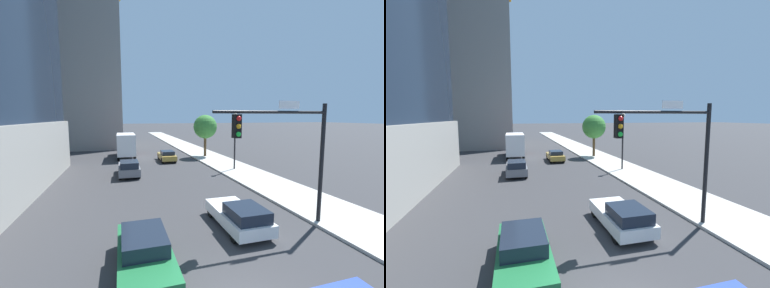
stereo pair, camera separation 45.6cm
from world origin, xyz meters
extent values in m
cube|color=#B2AFA8|center=(8.32, 20.00, 0.07)|extent=(4.41, 120.00, 0.15)
cube|color=gray|center=(-10.03, 44.62, 16.80)|extent=(14.57, 15.90, 33.60)
cube|color=gold|center=(-5.66, 39.85, 20.54)|extent=(0.90, 0.90, 41.08)
cylinder|color=black|center=(6.51, 4.40, 3.16)|extent=(0.20, 0.20, 6.02)
cylinder|color=black|center=(3.55, 4.40, 5.73)|extent=(5.92, 0.14, 0.14)
cube|color=black|center=(1.73, 4.40, 5.11)|extent=(0.32, 0.36, 1.05)
sphere|color=red|center=(1.73, 4.21, 5.45)|extent=(0.22, 0.22, 0.22)
sphere|color=orange|center=(1.73, 4.21, 5.11)|extent=(0.22, 0.22, 0.22)
sphere|color=green|center=(1.73, 4.21, 4.77)|extent=(0.22, 0.22, 0.22)
cube|color=white|center=(4.44, 4.40, 6.08)|extent=(1.10, 0.04, 0.36)
cylinder|color=black|center=(8.05, 17.23, 2.82)|extent=(0.16, 0.16, 5.35)
sphere|color=silver|center=(8.05, 17.23, 5.68)|extent=(0.44, 0.44, 0.44)
cylinder|color=brown|center=(7.95, 26.03, 1.56)|extent=(0.36, 0.36, 2.81)
sphere|color=#387F33|center=(7.95, 26.03, 4.17)|extent=(3.22, 3.22, 3.22)
cube|color=slate|center=(-2.53, 18.10, 0.60)|extent=(1.88, 4.43, 0.68)
cube|color=#19212D|center=(-2.53, 17.13, 1.22)|extent=(1.58, 2.28, 0.56)
cylinder|color=black|center=(-3.36, 19.60, 0.31)|extent=(0.22, 0.63, 0.63)
cylinder|color=black|center=(-1.70, 19.60, 0.31)|extent=(0.22, 0.63, 0.63)
cylinder|color=black|center=(-3.36, 16.59, 0.31)|extent=(0.22, 0.63, 0.63)
cylinder|color=black|center=(-1.70, 16.59, 0.31)|extent=(0.22, 0.63, 0.63)
cube|color=#1E6638|center=(-2.53, 2.87, 0.60)|extent=(1.83, 4.39, 0.67)
cube|color=#19212D|center=(-2.53, 3.00, 1.19)|extent=(1.54, 2.18, 0.50)
cylinder|color=black|center=(-3.34, 4.37, 0.32)|extent=(0.22, 0.64, 0.64)
cylinder|color=black|center=(-1.72, 4.37, 0.32)|extent=(0.22, 0.64, 0.64)
cylinder|color=black|center=(-1.72, 1.38, 0.32)|extent=(0.22, 0.64, 0.64)
cube|color=silver|center=(2.29, 5.30, 0.54)|extent=(1.89, 4.22, 0.56)
cube|color=#19212D|center=(2.29, 4.34, 1.08)|extent=(1.59, 1.97, 0.53)
cylinder|color=black|center=(1.46, 6.74, 0.31)|extent=(0.22, 0.63, 0.63)
cylinder|color=black|center=(3.12, 6.74, 0.31)|extent=(0.22, 0.63, 0.63)
cylinder|color=black|center=(1.46, 3.87, 0.31)|extent=(0.22, 0.63, 0.63)
cylinder|color=black|center=(3.12, 3.87, 0.31)|extent=(0.22, 0.63, 0.63)
cube|color=#AD8938|center=(2.29, 24.45, 0.58)|extent=(1.76, 4.26, 0.57)
cube|color=#19212D|center=(2.29, 24.01, 1.10)|extent=(1.48, 1.97, 0.48)
cylinder|color=black|center=(1.51, 25.90, 0.35)|extent=(0.22, 0.70, 0.70)
cylinder|color=black|center=(3.07, 25.90, 0.35)|extent=(0.22, 0.70, 0.70)
cylinder|color=black|center=(1.51, 23.00, 0.35)|extent=(0.22, 0.70, 0.70)
cylinder|color=black|center=(3.07, 23.00, 0.35)|extent=(0.22, 0.70, 0.70)
cube|color=#B21E1E|center=(-2.53, 31.57, 1.61)|extent=(2.25, 2.16, 1.97)
cube|color=white|center=(-2.53, 27.64, 1.96)|extent=(2.25, 5.41, 2.67)
cylinder|color=black|center=(-3.52, 31.57, 0.52)|extent=(0.30, 1.04, 1.04)
cylinder|color=black|center=(-1.54, 31.57, 0.52)|extent=(0.30, 1.04, 1.04)
cylinder|color=black|center=(-3.52, 26.29, 0.52)|extent=(0.30, 1.04, 1.04)
cylinder|color=black|center=(-1.54, 26.29, 0.52)|extent=(0.30, 1.04, 1.04)
camera|label=1|loc=(-3.23, -5.38, 5.52)|focal=22.80mm
camera|label=2|loc=(-2.79, -5.50, 5.52)|focal=22.80mm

